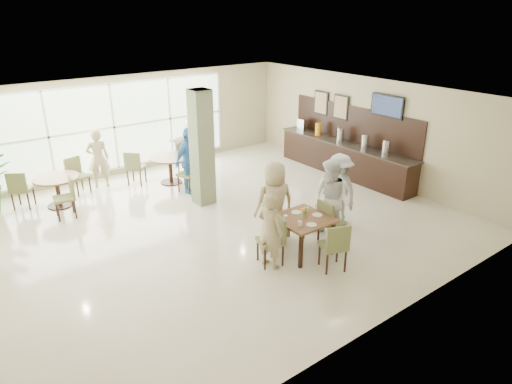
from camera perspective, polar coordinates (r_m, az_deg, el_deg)
ground at (r=10.36m, az=-4.92°, el=-3.89°), size 10.00×10.00×0.00m
room_shell at (r=9.74m, az=-5.24°, el=5.15°), size 10.00×10.00×10.00m
window_bank at (r=13.51m, az=-17.33°, el=7.75°), size 7.00×0.04×7.00m
column at (r=11.01m, az=-6.79°, el=5.45°), size 0.45×0.45×2.80m
main_table at (r=8.91m, az=5.86°, el=-3.74°), size 1.00×1.00×0.75m
round_table_left at (r=11.99m, az=-23.64°, el=0.91°), size 1.08×1.08×0.75m
round_table_right at (r=12.71m, az=-10.69°, el=3.61°), size 1.10×1.10×0.75m
chairs_main_table at (r=9.00m, az=5.88°, el=-4.81°), size 2.02×2.13×0.95m
chairs_table_left at (r=12.07m, az=-23.80°, el=0.53°), size 1.95×1.80×0.95m
chairs_table_right at (r=12.80m, az=-10.66°, el=3.27°), size 2.21×1.95×0.95m
tabletop_clutter at (r=8.84m, az=5.88°, el=-2.89°), size 0.78×0.79×0.21m
buffet_counter at (r=13.38m, az=11.00°, el=4.45°), size 0.64×4.70×1.95m
wall_tv at (r=12.50m, az=16.08°, el=10.32°), size 0.06×1.00×0.58m
framed_art_a at (r=13.56m, az=10.56°, el=10.38°), size 0.05×0.55×0.70m
framed_art_b at (r=14.10m, az=8.14°, el=10.98°), size 0.05×0.55×0.70m
teen_left at (r=8.37m, az=1.78°, el=-4.84°), size 0.47×0.61×1.48m
teen_far at (r=9.28m, az=2.33°, el=-1.26°), size 0.92×0.66×1.70m
teen_right at (r=9.44m, az=9.36°, el=-1.08°), size 0.75×0.91×1.72m
teen_standing at (r=10.20m, az=10.32°, el=0.34°), size 0.77×1.13×1.61m
adult_a at (r=11.87m, az=-8.38°, el=3.91°), size 1.16×0.93×1.73m
adult_b at (r=12.99m, az=-7.70°, el=5.70°), size 1.17×1.80×1.79m
adult_standing at (r=12.83m, az=-19.13°, el=3.97°), size 0.66×0.51×1.59m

